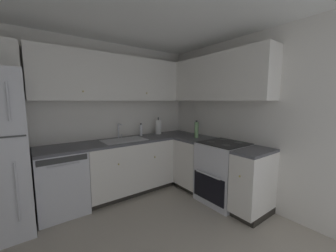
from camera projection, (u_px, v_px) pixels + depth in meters
wall_back at (95, 119)px, 3.15m from camera, size 3.52×0.05×2.43m
wall_right at (254, 121)px, 2.82m from camera, size 0.05×3.45×2.43m
dishwasher at (61, 181)px, 2.65m from camera, size 0.60×0.63×0.85m
lower_cabinets_back at (129, 167)px, 3.24m from camera, size 1.38×0.62×0.85m
countertop_back at (128, 141)px, 3.18m from camera, size 2.59×0.60×0.03m
lower_cabinets_right at (215, 171)px, 3.05m from camera, size 0.62×1.46×0.85m
countertop_right at (216, 143)px, 2.99m from camera, size 0.60×1.46×0.03m
oven_range at (223, 172)px, 2.95m from camera, size 0.68×0.62×1.03m
upper_cabinets_back at (113, 78)px, 3.08m from camera, size 2.27×0.34×0.69m
upper_cabinets_right at (211, 79)px, 3.16m from camera, size 0.32×2.01×0.69m
sink at (124, 143)px, 3.12m from camera, size 0.67×0.40×0.10m
faucet at (119, 130)px, 3.26m from camera, size 0.07×0.16×0.25m
soap_bottle at (141, 130)px, 3.51m from camera, size 0.05×0.05×0.23m
paper_towel_roll at (158, 127)px, 3.70m from camera, size 0.11×0.11×0.32m
oil_bottle at (196, 130)px, 3.31m from camera, size 0.07×0.07×0.29m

